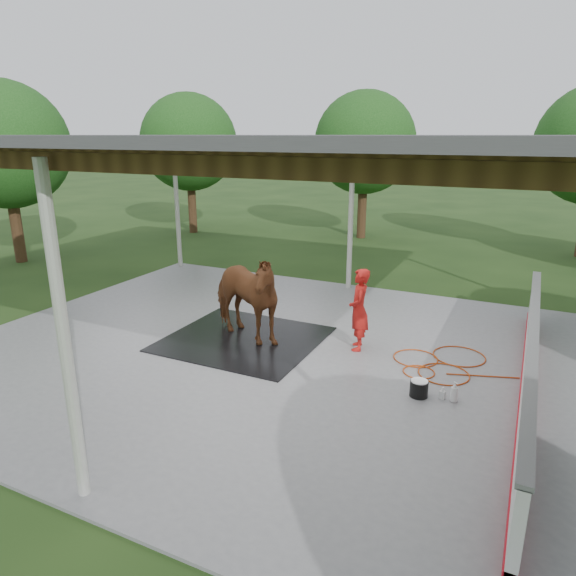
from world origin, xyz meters
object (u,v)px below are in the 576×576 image
at_px(dasher_board, 528,368).
at_px(horse, 242,296).
at_px(handler, 359,310).
at_px(wash_bucket, 419,388).

distance_m(dasher_board, horse, 5.33).
height_order(horse, handler, horse).
relative_size(horse, handler, 1.36).
xyz_separation_m(horse, handler, (2.26, 0.58, -0.14)).
relative_size(dasher_board, wash_bucket, 27.15).
distance_m(handler, wash_bucket, 2.17).
xyz_separation_m(dasher_board, wash_bucket, (-1.54, -0.64, -0.40)).
bearing_deg(wash_bucket, handler, 136.55).
xyz_separation_m(horse, wash_bucket, (3.77, -0.84, -0.81)).
bearing_deg(handler, wash_bucket, 28.34).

